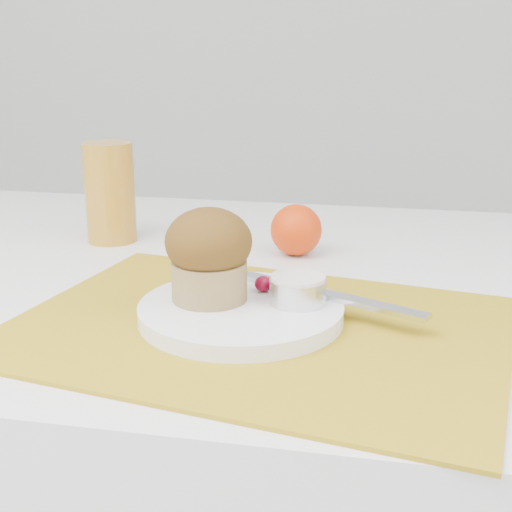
% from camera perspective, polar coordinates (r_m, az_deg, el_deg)
% --- Properties ---
extents(placemat, '(0.55, 0.44, 0.00)m').
position_cam_1_polar(placemat, '(0.74, 0.12, -5.75)').
color(placemat, '#B39018').
rests_on(placemat, table).
extents(plate, '(0.27, 0.27, 0.02)m').
position_cam_1_polar(plate, '(0.75, -1.22, -4.48)').
color(plate, white).
rests_on(plate, placemat).
extents(ramekin, '(0.07, 0.07, 0.03)m').
position_cam_1_polar(ramekin, '(0.75, 3.37, -2.80)').
color(ramekin, silver).
rests_on(ramekin, plate).
extents(cream, '(0.06, 0.06, 0.01)m').
position_cam_1_polar(cream, '(0.74, 3.39, -1.84)').
color(cream, white).
rests_on(cream, ramekin).
extents(raspberry_near, '(0.02, 0.02, 0.02)m').
position_cam_1_polar(raspberry_near, '(0.78, 0.60, -2.23)').
color(raspberry_near, '#570215').
rests_on(raspberry_near, plate).
extents(raspberry_far, '(0.02, 0.02, 0.02)m').
position_cam_1_polar(raspberry_far, '(0.76, 1.91, -2.51)').
color(raspberry_far, '#53020D').
rests_on(raspberry_far, plate).
extents(butter_knife, '(0.21, 0.11, 0.01)m').
position_cam_1_polar(butter_knife, '(0.77, 5.85, -3.13)').
color(butter_knife, silver).
rests_on(butter_knife, plate).
extents(orange, '(0.07, 0.07, 0.07)m').
position_cam_1_polar(orange, '(0.98, 3.23, 2.10)').
color(orange, '#EF3E08').
rests_on(orange, table).
extents(juice_glass, '(0.09, 0.09, 0.15)m').
position_cam_1_polar(juice_glass, '(1.06, -11.61, 5.00)').
color(juice_glass, '#C28724').
rests_on(juice_glass, table).
extents(muffin, '(0.09, 0.09, 0.10)m').
position_cam_1_polar(muffin, '(0.74, -3.79, 0.18)').
color(muffin, '#A2834E').
rests_on(muffin, plate).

